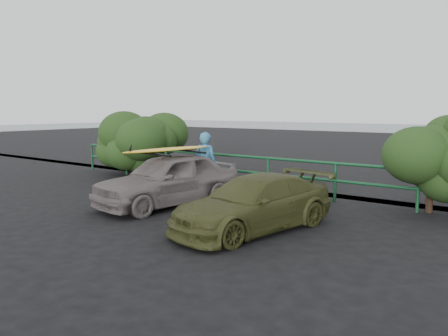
{
  "coord_description": "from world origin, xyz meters",
  "views": [
    {
      "loc": [
        7.28,
        -5.59,
        2.37
      ],
      "look_at": [
        1.12,
        2.73,
        0.98
      ],
      "focal_mm": 35.0,
      "sensor_mm": 36.0,
      "label": 1
    }
  ],
  "objects_px": {
    "man": "(206,164)",
    "guardrail": "(239,172)",
    "olive_vehicle": "(254,203)",
    "surfboard": "(168,149)",
    "sedan": "(168,179)"
  },
  "relations": [
    {
      "from": "sedan",
      "to": "man",
      "type": "height_order",
      "value": "man"
    },
    {
      "from": "olive_vehicle",
      "to": "surfboard",
      "type": "relative_size",
      "value": 1.44
    },
    {
      "from": "surfboard",
      "to": "guardrail",
      "type": "bearing_deg",
      "value": 95.76
    },
    {
      "from": "man",
      "to": "guardrail",
      "type": "bearing_deg",
      "value": -104.14
    },
    {
      "from": "olive_vehicle",
      "to": "man",
      "type": "relative_size",
      "value": 2.09
    },
    {
      "from": "sedan",
      "to": "man",
      "type": "bearing_deg",
      "value": 98.3
    },
    {
      "from": "olive_vehicle",
      "to": "surfboard",
      "type": "xyz_separation_m",
      "value": [
        -2.92,
        0.64,
        0.86
      ]
    },
    {
      "from": "guardrail",
      "to": "surfboard",
      "type": "xyz_separation_m",
      "value": [
        -0.18,
        -2.82,
        0.88
      ]
    },
    {
      "from": "guardrail",
      "to": "man",
      "type": "xyz_separation_m",
      "value": [
        -0.15,
        -1.39,
        0.36
      ]
    },
    {
      "from": "man",
      "to": "surfboard",
      "type": "distance_m",
      "value": 1.52
    },
    {
      "from": "man",
      "to": "surfboard",
      "type": "xyz_separation_m",
      "value": [
        -0.03,
        -1.43,
        0.51
      ]
    },
    {
      "from": "sedan",
      "to": "olive_vehicle",
      "type": "height_order",
      "value": "sedan"
    },
    {
      "from": "guardrail",
      "to": "olive_vehicle",
      "type": "height_order",
      "value": "olive_vehicle"
    },
    {
      "from": "olive_vehicle",
      "to": "surfboard",
      "type": "height_order",
      "value": "surfboard"
    },
    {
      "from": "guardrail",
      "to": "man",
      "type": "relative_size",
      "value": 7.93
    }
  ]
}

